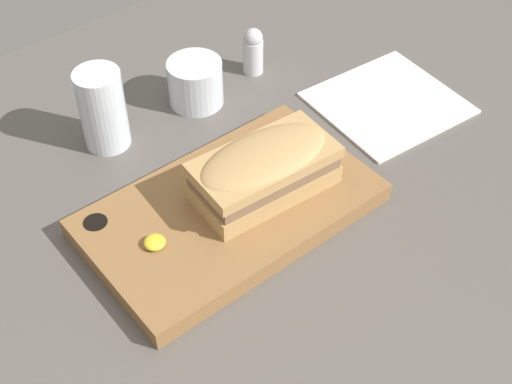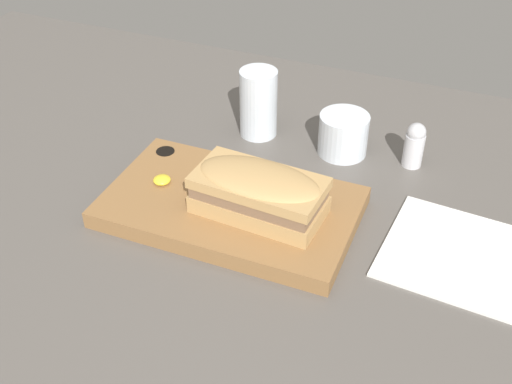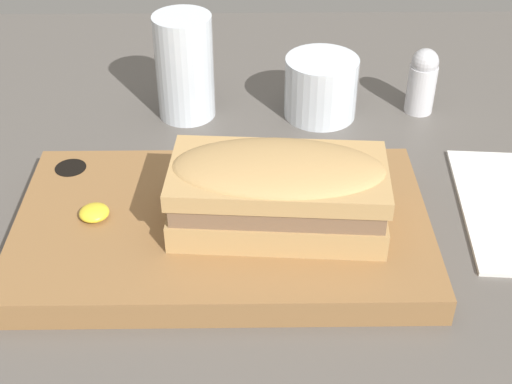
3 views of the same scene
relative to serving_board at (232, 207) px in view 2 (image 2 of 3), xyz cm
name	(u,v)px [view 2 (image 2 of 3)]	position (x,y,z in cm)	size (l,w,h in cm)	color
dining_table	(217,240)	(-0.25, -4.85, -2.29)	(160.57, 111.18, 2.00)	#56514C
serving_board	(232,207)	(0.00, 0.00, 0.00)	(35.64, 20.98, 2.63)	olive
sandwich	(259,191)	(4.47, -0.91, 4.88)	(18.34, 10.16, 6.70)	tan
mustard_dollop	(162,180)	(-11.22, -0.02, 1.80)	(2.59, 2.59, 1.04)	yellow
water_glass	(258,107)	(-4.79, 21.91, 3.75)	(6.30, 6.30, 11.63)	silver
wine_glass	(343,136)	(10.09, 21.63, 1.78)	(8.03, 8.03, 6.79)	silver
napkin	(460,255)	(31.70, 3.32, -1.09)	(21.19, 20.06, 0.40)	white
salt_shaker	(414,144)	(21.37, 22.27, 2.55)	(3.15, 3.15, 7.55)	silver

